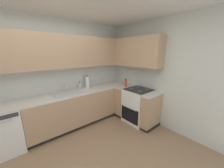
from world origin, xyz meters
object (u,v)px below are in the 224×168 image
Objects in this scene: dishwasher at (2,131)px; paper_towel_roll at (87,82)px; oven_range at (138,105)px; soap_bottle at (80,86)px; oil_bottle at (126,83)px.

paper_towel_roll is at bearing 4.94° from dishwasher.
paper_towel_roll is (-0.90, 1.04, 0.58)m from oven_range.
soap_bottle reaches higher than oven_range.
soap_bottle is 0.51× the size of paper_towel_roll.
oven_range is at bearing -87.58° from oil_bottle.
oil_bottle is (-0.02, 0.45, 0.53)m from oven_range.
dishwasher is 2.37× the size of paper_towel_roll.
oil_bottle reaches higher than dishwasher.
dishwasher is at bearing -175.06° from paper_towel_roll.
dishwasher is at bearing 171.05° from oil_bottle.
dishwasher is 2.89m from oven_range.
oven_range is 2.88× the size of paper_towel_roll.
paper_towel_roll reaches higher than dishwasher.
paper_towel_roll is at bearing 130.66° from oven_range.
oven_range is 4.84× the size of oil_bottle.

